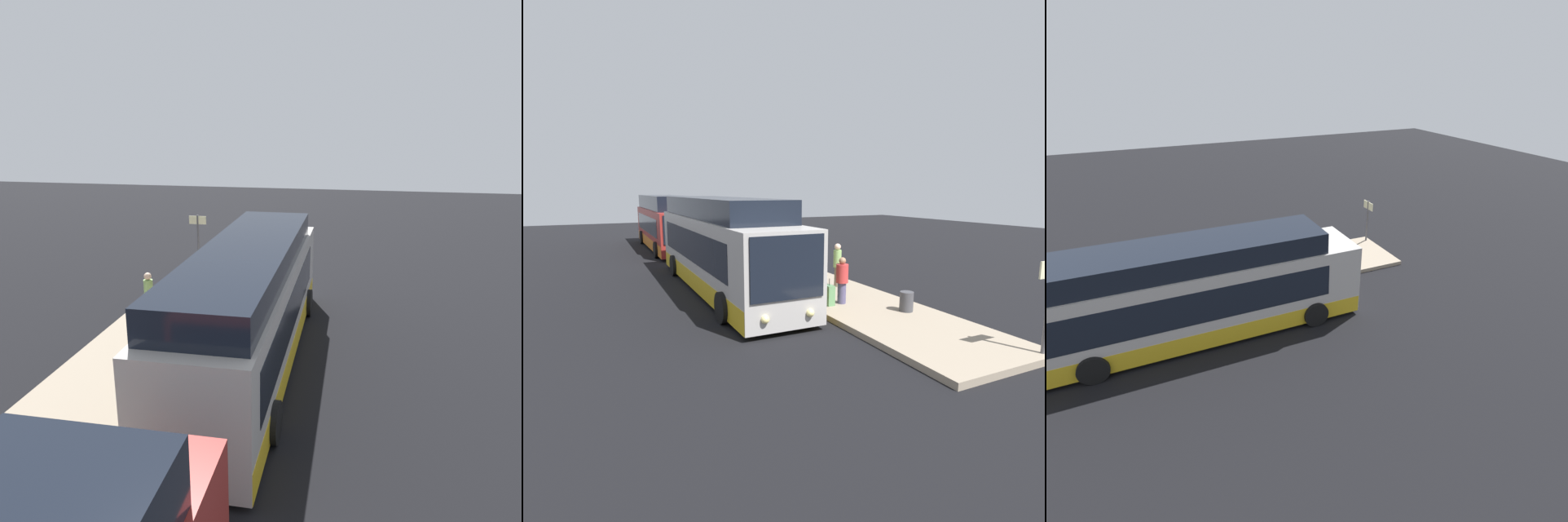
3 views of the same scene
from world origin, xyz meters
The scene contains 9 objects.
ground centered at (0.00, 0.00, 0.00)m, with size 80.00×80.00×0.00m, color black.
platform centered at (0.00, 3.39, 0.10)m, with size 20.00×3.58×0.19m.
bus_lead centered at (-0.61, -0.18, 1.72)m, with size 12.43×2.85×3.80m.
bus_second centered at (-14.10, -0.18, 1.66)m, with size 11.58×2.84×3.74m.
passenger_boarding centered at (1.69, 4.00, 1.17)m, with size 0.50×0.33×1.78m.
passenger_waiting centered at (3.90, 2.76, 1.06)m, with size 0.59×0.59×1.63m.
passenger_with_bags centered at (1.77, 2.20, 1.13)m, with size 0.51×0.66×1.77m.
suitcase centered at (3.91, 2.25, 0.54)m, with size 0.37×0.25×0.93m.
trash_bin centered at (5.61, 4.15, 0.52)m, with size 0.44×0.44×0.65m.
Camera 2 is at (15.49, -4.99, 4.09)m, focal length 28.00 mm.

